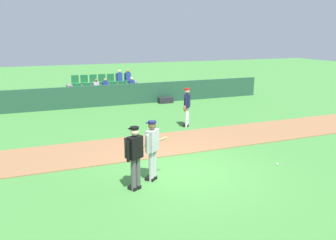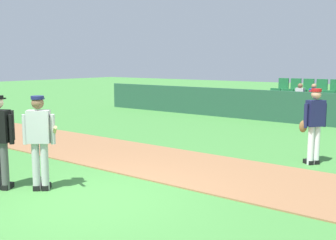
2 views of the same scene
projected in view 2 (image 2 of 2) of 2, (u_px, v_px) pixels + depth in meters
name	position (u px, v px, depth m)	size (l,w,h in m)	color
ground_plane	(92.00, 198.00, 7.15)	(80.00, 80.00, 0.00)	#42843A
infield_dirt_path	(183.00, 166.00, 9.32)	(28.00, 2.71, 0.03)	#936642
dugout_fence	(305.00, 108.00, 15.47)	(20.00, 0.16, 1.23)	#234C38
stadium_bleachers	(317.00, 108.00, 16.61)	(4.45, 2.10, 1.90)	slate
batter_grey_jersey	(40.00, 139.00, 7.48)	(0.71, 0.69, 1.76)	#B2B2B2
umpire_home_plate	(0.00, 137.00, 7.53)	(0.54, 0.44, 1.76)	#4C4C4C
runner_navy_jersey	(314.00, 123.00, 9.39)	(0.51, 0.56, 1.76)	white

